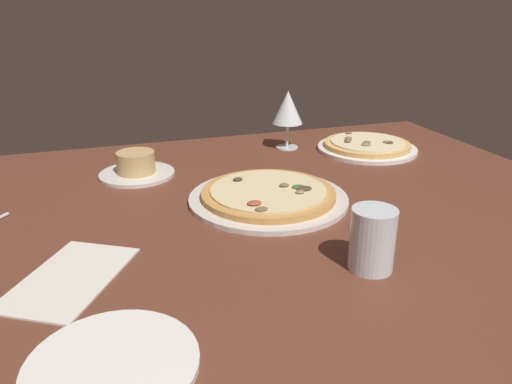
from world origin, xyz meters
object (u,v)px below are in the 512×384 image
wine_glass_far (288,109)px  side_plate (112,365)px  water_glass (372,243)px  pizza_side (367,146)px  pizza_main (268,196)px  ramekin_on_saucer (136,167)px  paper_menu (70,278)px

wine_glass_far → side_plate: 91.09cm
side_plate → water_glass: bearing=14.8°
pizza_side → wine_glass_far: (-19.99, 8.99, 9.78)cm
pizza_main → side_plate: bearing=-129.2°
pizza_main → ramekin_on_saucer: bearing=134.9°
pizza_main → paper_menu: pizza_main is taller
paper_menu → pizza_main: bearing=57.4°
wine_glass_far → paper_menu: 78.02cm
side_plate → pizza_side: bearing=43.0°
ramekin_on_saucer → wine_glass_far: size_ratio=1.10×
pizza_main → water_glass: size_ratio=3.32×
pizza_side → paper_menu: (-75.72, -44.53, -1.03)cm
water_glass → side_plate: 40.37cm
wine_glass_far → side_plate: bearing=-124.1°
water_glass → pizza_side: bearing=60.2°
side_plate → paper_menu: size_ratio=0.94×
pizza_main → side_plate: 52.16cm
pizza_main → side_plate: size_ratio=1.66×
water_glass → paper_menu: bearing=165.7°
ramekin_on_saucer → paper_menu: (-13.83, -43.22, -2.02)cm
wine_glass_far → pizza_main: bearing=-117.2°
paper_menu → wine_glass_far: bearing=74.6°
pizza_main → ramekin_on_saucer: ramekin_on_saucer is taller
pizza_main → pizza_side: size_ratio=1.22×
pizza_side → side_plate: bearing=-137.0°
pizza_main → wine_glass_far: wine_glass_far is taller
wine_glass_far → paper_menu: wine_glass_far is taller
pizza_main → paper_menu: size_ratio=1.57×
ramekin_on_saucer → water_glass: 62.14cm
pizza_side → wine_glass_far: size_ratio=1.69×
pizza_main → side_plate: pizza_main is taller
ramekin_on_saucer → side_plate: size_ratio=0.89×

